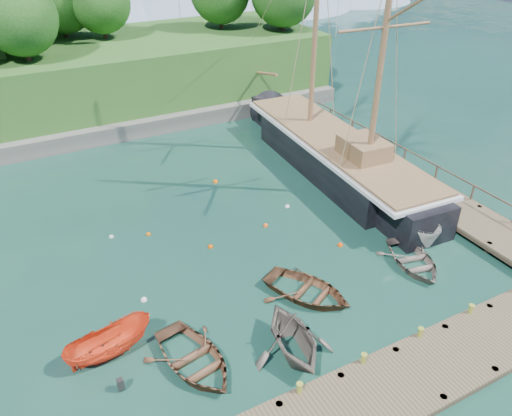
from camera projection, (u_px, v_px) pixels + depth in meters
The scene contains 23 objects.
ground at pixel (312, 291), 24.42m from camera, with size 160.00×160.00×0.00m, color #15342D.
dock_near at pixel (444, 362), 20.10m from camera, with size 20.00×3.20×1.10m.
dock_east at pixel (397, 174), 34.07m from camera, with size 3.20×24.00×1.10m.
bollard_0 at pixel (299, 402), 18.97m from camera, with size 0.26×0.26×0.45m, color olive.
bollard_1 at pixel (361, 372), 20.17m from camera, with size 0.26×0.26×0.45m, color olive.
bollard_2 at pixel (417, 346), 21.38m from camera, with size 0.26×0.26×0.45m, color olive.
bollard_3 at pixel (467, 322), 22.58m from camera, with size 0.26×0.26×0.45m, color olive.
bollard_4 at pixel (512, 301), 23.78m from camera, with size 0.26×0.26×0.45m, color olive.
rowboat_0 at pixel (195, 365), 20.48m from camera, with size 3.18×4.45×0.92m, color brown.
rowboat_1 at pixel (292, 352), 21.08m from camera, with size 3.47×4.03×2.12m, color #645C53.
rowboat_2 at pixel (307, 296), 24.10m from camera, with size 3.17×4.44×0.92m, color brown.
rowboat_3 at pixel (412, 265), 26.18m from camera, with size 2.89×4.05×0.84m, color #6D6159.
motorboat_orange at pixel (111, 354), 20.99m from camera, with size 1.43×3.79×1.47m, color #F3421C.
cabin_boat_white at pixel (405, 236), 28.48m from camera, with size 1.69×4.50×1.74m, color silver.
schooner at pixel (335, 158), 34.80m from camera, with size 5.97×26.40×19.13m.
mooring_buoy_0 at pixel (144, 300), 23.83m from camera, with size 0.33×0.33×0.33m, color silver.
mooring_buoy_1 at pixel (211, 247), 27.53m from camera, with size 0.31×0.31×0.31m, color #D94E00.
mooring_buoy_2 at pixel (266, 226), 29.34m from camera, with size 0.31×0.31×0.31m, color #E94E10.
mooring_buoy_3 at pixel (287, 207), 31.19m from camera, with size 0.30×0.30×0.30m, color white.
mooring_buoy_4 at pixel (148, 235), 28.57m from camera, with size 0.28×0.28×0.28m, color #DC5D01.
mooring_buoy_5 at pixel (216, 182), 33.97m from camera, with size 0.35×0.35×0.35m, color #F25602.
mooring_buoy_6 at pixel (112, 237), 28.35m from camera, with size 0.28×0.28×0.28m, color silver.
mooring_buoy_7 at pixel (340, 246), 27.66m from camera, with size 0.31×0.31×0.31m, color #F84400.
Camera 1 is at (-11.23, -15.23, 16.20)m, focal length 35.00 mm.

